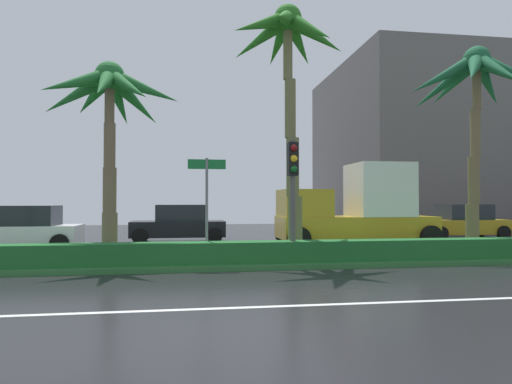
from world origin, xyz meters
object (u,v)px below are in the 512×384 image
Objects in this scene: palm_tree_centre_left at (110,101)px; car_in_traffic_second at (179,224)px; street_name_sign at (207,195)px; traffic_signal_median_right at (293,178)px; car_in_traffic_leading at (22,229)px; box_truck_lead at (357,209)px; car_in_traffic_third at (462,222)px; palm_tree_centre_right at (477,86)px; palm_tree_centre at (288,53)px.

car_in_traffic_second is (1.99, 6.71, -4.20)m from palm_tree_centre_left.
palm_tree_centre_left is 4.38m from street_name_sign.
traffic_signal_median_right is at bearing -18.64° from palm_tree_centre_left.
box_truck_lead is at bearing 177.90° from car_in_traffic_leading.
traffic_signal_median_right reaches higher than car_in_traffic_third.
car_in_traffic_leading is at bearing -2.10° from box_truck_lead.
palm_tree_centre is at bearing 179.48° from palm_tree_centre_right.
palm_tree_centre_right is 7.74m from traffic_signal_median_right.
car_in_traffic_leading is at bearing 148.43° from traffic_signal_median_right.
palm_tree_centre_right is 1.65× the size of car_in_traffic_second.
palm_tree_centre_right is 2.36× the size of street_name_sign.
traffic_signal_median_right is 0.82× the size of car_in_traffic_third.
car_in_traffic_leading is at bearing 165.28° from palm_tree_centre_right.
car_in_traffic_leading is (-6.83, 5.21, -1.25)m from street_name_sign.
palm_tree_centre_left reaches higher than car_in_traffic_leading.
traffic_signal_median_right is 9.36m from car_in_traffic_second.
palm_tree_centre reaches higher than traffic_signal_median_right.
palm_tree_centre reaches higher than car_in_traffic_leading.
traffic_signal_median_right is (-0.20, -1.53, -4.12)m from palm_tree_centre.
street_name_sign is (-2.65, -1.04, -4.61)m from palm_tree_centre.
palm_tree_centre is 7.36m from box_truck_lead.
box_truck_lead is (3.76, 3.69, -5.14)m from palm_tree_centre.
car_in_traffic_leading is (-9.28, 5.70, -1.74)m from traffic_signal_median_right.
palm_tree_centre_right is 10.08m from street_name_sign.
palm_tree_centre_right is 1.65× the size of car_in_traffic_third.
car_in_traffic_third is (16.06, 6.33, -4.20)m from palm_tree_centre_left.
palm_tree_centre_left is 8.17m from car_in_traffic_second.
car_in_traffic_third is at bearing 60.27° from palm_tree_centre_right.
palm_tree_centre_left is 1.42× the size of car_in_traffic_second.
car_in_traffic_second is at bearing 111.79° from traffic_signal_median_right.
palm_tree_centre is 1.89× the size of car_in_traffic_leading.
palm_tree_centre_right reaches higher than car_in_traffic_third.
traffic_signal_median_right reaches higher than car_in_traffic_second.
palm_tree_centre_left is 0.86× the size of palm_tree_centre_right.
car_in_traffic_second is at bearing -1.56° from car_in_traffic_third.
box_truck_lead is (7.37, -3.32, 0.72)m from car_in_traffic_second.
palm_tree_centre is (5.61, -0.30, 1.66)m from palm_tree_centre_left.
car_in_traffic_third is (19.94, 2.45, 0.00)m from car_in_traffic_leading.
palm_tree_centre_right is at bearing 5.99° from street_name_sign.
palm_tree_centre_left is 0.75× the size of palm_tree_centre.
car_in_traffic_third is (14.07, -0.38, 0.00)m from car_in_traffic_second.
palm_tree_centre_left is at bearing 161.36° from traffic_signal_median_right.
traffic_signal_median_right is 6.63m from box_truck_lead.
palm_tree_centre_left is at bearing 21.51° from car_in_traffic_third.
street_name_sign is 0.70× the size of car_in_traffic_third.
palm_tree_centre reaches higher than palm_tree_centre_right.
box_truck_lead reaches higher than car_in_traffic_third.
street_name_sign reaches higher than car_in_traffic_second.
traffic_signal_median_right is at bearing 111.79° from car_in_traffic_second.
street_name_sign is (-2.44, 0.49, -0.49)m from traffic_signal_median_right.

